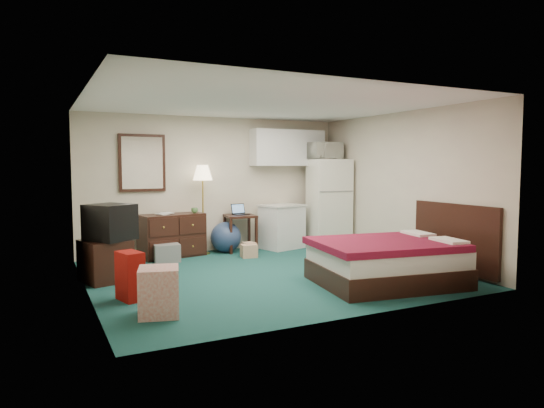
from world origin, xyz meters
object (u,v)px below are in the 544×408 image
dresser (172,235)px  bed (386,262)px  fridge (329,203)px  tv_stand (106,261)px  floor_lamp (203,210)px  suitcase (130,276)px  kitchen_counter (282,227)px  desk (240,233)px

dresser → bed: 3.85m
fridge → tv_stand: 4.49m
floor_lamp → suitcase: floor_lamp is taller
kitchen_counter → fridge: (0.90, -0.27, 0.45)m
dresser → suitcase: (-1.16, -2.50, -0.09)m
dresser → fridge: (3.04, -0.35, 0.48)m
dresser → floor_lamp: bearing=-9.1°
fridge → suitcase: bearing=-143.1°
desk → bed: 3.28m
kitchen_counter → desk: bearing=161.7°
dresser → bed: bearing=-67.6°
fridge → tv_stand: bearing=-157.0°
floor_lamp → kitchen_counter: (1.55, -0.10, -0.40)m
bed → tv_stand: size_ratio=2.92×
floor_lamp → suitcase: size_ratio=2.76×
dresser → desk: size_ratio=1.62×
dresser → fridge: bearing=-17.3°
desk → floor_lamp: bearing=-178.0°
dresser → floor_lamp: 0.72m
bed → tv_stand: 3.87m
dresser → suitcase: 2.76m
dresser → fridge: fridge is taller
floor_lamp → desk: bearing=-5.4°
floor_lamp → fridge: bearing=-8.5°
dresser → desk: 1.28m
floor_lamp → kitchen_counter: floor_lamp is taller
fridge → tv_stand: (-4.33, -1.02, -0.58)m
floor_lamp → tv_stand: floor_lamp is taller
floor_lamp → desk: floor_lamp is taller
kitchen_counter → tv_stand: kitchen_counter is taller
dresser → tv_stand: bearing=-144.1°
dresser → desk: (1.28, -0.05, -0.04)m
dresser → kitchen_counter: kitchen_counter is taller
floor_lamp → desk: (0.70, -0.07, -0.46)m
desk → bed: (0.82, -3.18, -0.05)m
fridge → bed: size_ratio=0.94×
fridge → bed: bearing=-98.2°
floor_lamp → suitcase: bearing=-124.7°
fridge → suitcase: size_ratio=2.95×
tv_stand → kitchen_counter: bearing=4.9°
kitchen_counter → fridge: bearing=-32.3°
fridge → bed: 3.08m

